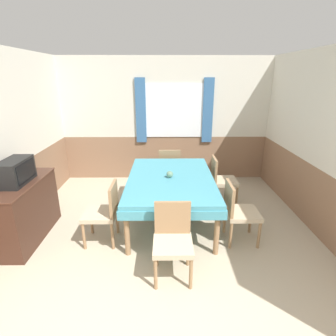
{
  "coord_description": "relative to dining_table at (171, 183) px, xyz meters",
  "views": [
    {
      "loc": [
        0.01,
        -1.17,
        2.2
      ],
      "look_at": [
        0.04,
        2.59,
        0.88
      ],
      "focal_mm": 28.0,
      "sensor_mm": 36.0,
      "label": 1
    }
  ],
  "objects": [
    {
      "name": "wall_back",
      "position": [
        -0.07,
        1.89,
        0.68
      ],
      "size": [
        4.8,
        0.1,
        2.6
      ],
      "color": "silver",
      "rests_on": "ground_plane"
    },
    {
      "name": "wall_right",
      "position": [
        2.14,
        -0.36,
        0.67
      ],
      "size": [
        0.05,
        4.86,
        2.6
      ],
      "color": "silver",
      "rests_on": "ground_plane"
    },
    {
      "name": "dining_table",
      "position": [
        0.0,
        0.0,
        0.0
      ],
      "size": [
        1.33,
        1.97,
        0.73
      ],
      "color": "teal",
      "rests_on": "ground_plane"
    },
    {
      "name": "chair_right_near",
      "position": [
        0.91,
        -0.58,
        -0.16
      ],
      "size": [
        0.44,
        0.44,
        0.86
      ],
      "rotation": [
        0.0,
        0.0,
        4.71
      ],
      "color": "#93704C",
      "rests_on": "ground_plane"
    },
    {
      "name": "chair_head_window",
      "position": [
        0.0,
        1.23,
        -0.16
      ],
      "size": [
        0.44,
        0.44,
        0.86
      ],
      "color": "#93704C",
      "rests_on": "ground_plane"
    },
    {
      "name": "chair_head_near",
      "position": [
        0.0,
        -1.23,
        -0.16
      ],
      "size": [
        0.44,
        0.44,
        0.86
      ],
      "rotation": [
        0.0,
        0.0,
        3.14
      ],
      "color": "#93704C",
      "rests_on": "ground_plane"
    },
    {
      "name": "chair_left_near",
      "position": [
        -0.91,
        -0.58,
        -0.16
      ],
      "size": [
        0.44,
        0.44,
        0.86
      ],
      "rotation": [
        0.0,
        0.0,
        1.57
      ],
      "color": "#93704C",
      "rests_on": "ground_plane"
    },
    {
      "name": "chair_right_far",
      "position": [
        0.91,
        0.58,
        -0.16
      ],
      "size": [
        0.44,
        0.44,
        0.86
      ],
      "rotation": [
        0.0,
        0.0,
        4.71
      ],
      "color": "#93704C",
      "rests_on": "ground_plane"
    },
    {
      "name": "sideboard",
      "position": [
        -2.04,
        -0.49,
        -0.2
      ],
      "size": [
        0.46,
        1.22,
        0.86
      ],
      "color": "#3D2319",
      "rests_on": "ground_plane"
    },
    {
      "name": "tv",
      "position": [
        -2.05,
        -0.51,
        0.39
      ],
      "size": [
        0.29,
        0.54,
        0.33
      ],
      "color": "black",
      "rests_on": "sideboard"
    },
    {
      "name": "vase",
      "position": [
        -0.02,
        -0.01,
        0.15
      ],
      "size": [
        0.1,
        0.1,
        0.1
      ],
      "color": "slate",
      "rests_on": "dining_table"
    }
  ]
}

